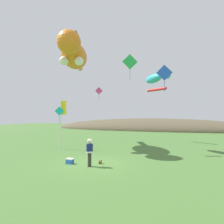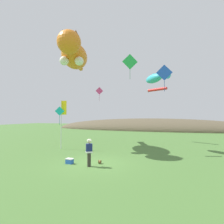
{
  "view_description": "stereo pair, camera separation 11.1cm",
  "coord_description": "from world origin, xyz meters",
  "px_view_note": "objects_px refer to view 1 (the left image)",
  "views": [
    {
      "loc": [
        5.13,
        -11.02,
        3.25
      ],
      "look_at": [
        0.0,
        4.0,
        3.67
      ],
      "focal_mm": 28.0,
      "sensor_mm": 36.0,
      "label": 1
    },
    {
      "loc": [
        5.24,
        -10.99,
        3.25
      ],
      "look_at": [
        0.0,
        4.0,
        3.67
      ],
      "focal_mm": 28.0,
      "sensor_mm": 36.0,
      "label": 2
    }
  ],
  "objects_px": {
    "kite_diamond_pink": "(99,91)",
    "kite_diamond_blue": "(164,73)",
    "picnic_cooler": "(70,161)",
    "kite_giant_cat": "(73,55)",
    "festival_attendant": "(90,152)",
    "kite_diamond_teal": "(59,111)",
    "festival_banner_pole": "(62,117)",
    "kite_fish_windsock": "(156,78)",
    "kite_tube_streamer": "(156,90)",
    "kite_diamond_green": "(130,62)",
    "kite_spool": "(100,162)"
  },
  "relations": [
    {
      "from": "kite_diamond_pink",
      "to": "kite_diamond_blue",
      "type": "xyz_separation_m",
      "value": [
        8.92,
        -7.34,
        0.03
      ]
    },
    {
      "from": "picnic_cooler",
      "to": "kite_giant_cat",
      "type": "height_order",
      "value": "kite_giant_cat"
    },
    {
      "from": "festival_attendant",
      "to": "kite_diamond_teal",
      "type": "height_order",
      "value": "kite_diamond_teal"
    },
    {
      "from": "kite_giant_cat",
      "to": "kite_diamond_blue",
      "type": "relative_size",
      "value": 4.15
    },
    {
      "from": "festival_banner_pole",
      "to": "kite_fish_windsock",
      "type": "height_order",
      "value": "kite_fish_windsock"
    },
    {
      "from": "festival_attendant",
      "to": "picnic_cooler",
      "type": "xyz_separation_m",
      "value": [
        -1.59,
        0.18,
        -0.77
      ]
    },
    {
      "from": "kite_fish_windsock",
      "to": "kite_tube_streamer",
      "type": "bearing_deg",
      "value": 94.05
    },
    {
      "from": "kite_fish_windsock",
      "to": "kite_diamond_pink",
      "type": "xyz_separation_m",
      "value": [
        -8.01,
        4.6,
        -0.27
      ]
    },
    {
      "from": "kite_diamond_pink",
      "to": "kite_diamond_green",
      "type": "distance_m",
      "value": 8.72
    },
    {
      "from": "festival_banner_pole",
      "to": "kite_tube_streamer",
      "type": "distance_m",
      "value": 12.63
    },
    {
      "from": "picnic_cooler",
      "to": "festival_banner_pole",
      "type": "distance_m",
      "value": 6.58
    },
    {
      "from": "kite_giant_cat",
      "to": "kite_fish_windsock",
      "type": "bearing_deg",
      "value": 8.29
    },
    {
      "from": "picnic_cooler",
      "to": "kite_spool",
      "type": "bearing_deg",
      "value": 18.67
    },
    {
      "from": "picnic_cooler",
      "to": "festival_attendant",
      "type": "bearing_deg",
      "value": -6.57
    },
    {
      "from": "festival_banner_pole",
      "to": "picnic_cooler",
      "type": "bearing_deg",
      "value": -49.91
    },
    {
      "from": "kite_spool",
      "to": "kite_diamond_teal",
      "type": "xyz_separation_m",
      "value": [
        -5.76,
        3.35,
        3.65
      ]
    },
    {
      "from": "festival_banner_pole",
      "to": "kite_spool",
      "type": "bearing_deg",
      "value": -33.43
    },
    {
      "from": "kite_diamond_blue",
      "to": "kite_diamond_pink",
      "type": "bearing_deg",
      "value": 140.52
    },
    {
      "from": "kite_diamond_blue",
      "to": "kite_diamond_teal",
      "type": "bearing_deg",
      "value": -179.07
    },
    {
      "from": "festival_banner_pole",
      "to": "kite_giant_cat",
      "type": "distance_m",
      "value": 6.85
    },
    {
      "from": "kite_diamond_green",
      "to": "kite_diamond_blue",
      "type": "bearing_deg",
      "value": -18.53
    },
    {
      "from": "festival_attendant",
      "to": "kite_diamond_pink",
      "type": "relative_size",
      "value": 0.91
    },
    {
      "from": "picnic_cooler",
      "to": "kite_diamond_pink",
      "type": "distance_m",
      "value": 13.57
    },
    {
      "from": "festival_attendant",
      "to": "kite_diamond_teal",
      "type": "relative_size",
      "value": 0.98
    },
    {
      "from": "kite_diamond_blue",
      "to": "kite_diamond_green",
      "type": "height_order",
      "value": "kite_diamond_green"
    },
    {
      "from": "festival_attendant",
      "to": "kite_spool",
      "type": "distance_m",
      "value": 1.25
    },
    {
      "from": "kite_diamond_teal",
      "to": "kite_diamond_blue",
      "type": "height_order",
      "value": "kite_diamond_blue"
    },
    {
      "from": "festival_attendant",
      "to": "kite_diamond_pink",
      "type": "distance_m",
      "value": 13.78
    },
    {
      "from": "picnic_cooler",
      "to": "festival_banner_pole",
      "type": "relative_size",
      "value": 0.11
    },
    {
      "from": "kite_fish_windsock",
      "to": "kite_diamond_teal",
      "type": "height_order",
      "value": "kite_fish_windsock"
    },
    {
      "from": "kite_tube_streamer",
      "to": "kite_diamond_green",
      "type": "relative_size",
      "value": 1.13
    },
    {
      "from": "kite_diamond_teal",
      "to": "kite_diamond_green",
      "type": "distance_m",
      "value": 8.3
    },
    {
      "from": "picnic_cooler",
      "to": "kite_diamond_blue",
      "type": "height_order",
      "value": "kite_diamond_blue"
    },
    {
      "from": "picnic_cooler",
      "to": "kite_diamond_blue",
      "type": "xyz_separation_m",
      "value": [
        6.16,
        4.18,
        6.63
      ]
    },
    {
      "from": "picnic_cooler",
      "to": "kite_fish_windsock",
      "type": "distance_m",
      "value": 11.08
    },
    {
      "from": "picnic_cooler",
      "to": "festival_banner_pole",
      "type": "bearing_deg",
      "value": 130.09
    },
    {
      "from": "festival_attendant",
      "to": "kite_diamond_teal",
      "type": "distance_m",
      "value": 7.37
    },
    {
      "from": "picnic_cooler",
      "to": "kite_tube_streamer",
      "type": "relative_size",
      "value": 0.19
    },
    {
      "from": "kite_spool",
      "to": "kite_diamond_green",
      "type": "bearing_deg",
      "value": 76.74
    },
    {
      "from": "festival_attendant",
      "to": "kite_fish_windsock",
      "type": "distance_m",
      "value": 10.06
    },
    {
      "from": "picnic_cooler",
      "to": "kite_diamond_teal",
      "type": "distance_m",
      "value": 6.58
    },
    {
      "from": "kite_fish_windsock",
      "to": "kite_diamond_pink",
      "type": "bearing_deg",
      "value": 150.14
    },
    {
      "from": "kite_tube_streamer",
      "to": "kite_diamond_green",
      "type": "xyz_separation_m",
      "value": [
        -1.76,
        -7.79,
        1.52
      ]
    },
    {
      "from": "picnic_cooler",
      "to": "kite_diamond_teal",
      "type": "bearing_deg",
      "value": 133.15
    },
    {
      "from": "kite_spool",
      "to": "picnic_cooler",
      "type": "relative_size",
      "value": 0.5
    },
    {
      "from": "picnic_cooler",
      "to": "kite_diamond_pink",
      "type": "height_order",
      "value": "kite_diamond_pink"
    },
    {
      "from": "festival_attendant",
      "to": "kite_giant_cat",
      "type": "height_order",
      "value": "kite_giant_cat"
    },
    {
      "from": "kite_spool",
      "to": "kite_diamond_teal",
      "type": "bearing_deg",
      "value": 149.84
    },
    {
      "from": "festival_banner_pole",
      "to": "kite_diamond_green",
      "type": "bearing_deg",
      "value": 6.25
    },
    {
      "from": "picnic_cooler",
      "to": "kite_diamond_teal",
      "type": "xyz_separation_m",
      "value": [
        -3.77,
        4.02,
        3.59
      ]
    }
  ]
}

